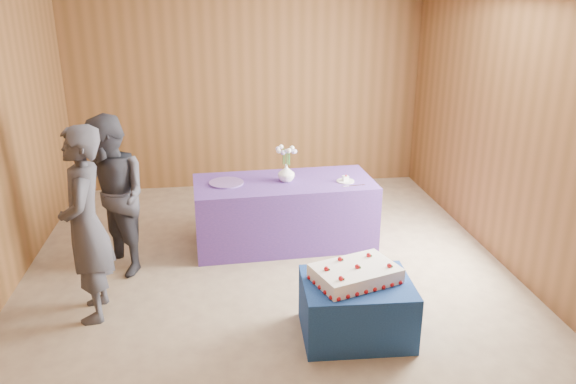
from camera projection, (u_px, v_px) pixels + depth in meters
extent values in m
plane|color=tan|center=(270.00, 280.00, 5.67)|extent=(6.00, 6.00, 0.00)
cube|color=brown|center=(247.00, 95.00, 8.00)|extent=(5.00, 0.04, 2.70)
cube|color=brown|center=(338.00, 341.00, 2.41)|extent=(5.00, 0.04, 2.70)
cube|color=brown|center=(521.00, 142.00, 5.52)|extent=(0.04, 6.00, 2.70)
cube|color=navy|center=(356.00, 308.00, 4.70)|extent=(0.93, 0.74, 0.50)
cube|color=#5F348F|center=(284.00, 212.00, 6.39)|extent=(2.04, 0.99, 0.75)
cube|color=white|center=(355.00, 274.00, 4.63)|extent=(0.78, 0.64, 0.12)
sphere|color=#A50C12|center=(334.00, 300.00, 4.31)|extent=(0.04, 0.04, 0.04)
sphere|color=#A50C12|center=(405.00, 281.00, 4.59)|extent=(0.04, 0.04, 0.04)
sphere|color=#A50C12|center=(307.00, 275.00, 4.69)|extent=(0.04, 0.04, 0.04)
sphere|color=#A50C12|center=(373.00, 259.00, 4.97)|extent=(0.04, 0.04, 0.04)
sphere|color=#A50C12|center=(342.00, 276.00, 4.42)|extent=(0.04, 0.04, 0.04)
cone|color=#195C15|center=(345.00, 277.00, 4.43)|extent=(0.02, 0.03, 0.03)
sphere|color=#A50C12|center=(367.00, 255.00, 4.76)|extent=(0.04, 0.04, 0.04)
cone|color=#195C15|center=(370.00, 257.00, 4.77)|extent=(0.02, 0.03, 0.03)
sphere|color=#A50C12|center=(356.00, 265.00, 4.60)|extent=(0.04, 0.04, 0.04)
cone|color=#195C15|center=(359.00, 266.00, 4.61)|extent=(0.02, 0.03, 0.03)
imported|color=white|center=(286.00, 173.00, 6.23)|extent=(0.22, 0.22, 0.19)
cylinder|color=#2F712D|center=(290.00, 158.00, 6.17)|extent=(0.01, 0.01, 0.16)
sphere|color=#A999C7|center=(295.00, 151.00, 6.15)|extent=(0.05, 0.05, 0.05)
cylinder|color=#2F712D|center=(289.00, 157.00, 6.19)|extent=(0.01, 0.01, 0.16)
sphere|color=white|center=(292.00, 149.00, 6.21)|extent=(0.05, 0.05, 0.05)
cylinder|color=#2F712D|center=(286.00, 157.00, 6.20)|extent=(0.01, 0.01, 0.16)
sphere|color=#A999C7|center=(287.00, 149.00, 6.23)|extent=(0.05, 0.05, 0.05)
cylinder|color=#2F712D|center=(284.00, 157.00, 6.20)|extent=(0.01, 0.01, 0.16)
sphere|color=white|center=(281.00, 149.00, 6.21)|extent=(0.05, 0.05, 0.05)
cylinder|color=#2F712D|center=(283.00, 158.00, 6.18)|extent=(0.01, 0.01, 0.16)
sphere|color=#A999C7|center=(278.00, 150.00, 6.16)|extent=(0.05, 0.05, 0.05)
cylinder|color=#2F712D|center=(283.00, 158.00, 6.15)|extent=(0.01, 0.01, 0.16)
sphere|color=white|center=(279.00, 152.00, 6.10)|extent=(0.05, 0.05, 0.05)
cylinder|color=#2F712D|center=(285.00, 159.00, 6.14)|extent=(0.01, 0.01, 0.16)
sphere|color=#A999C7|center=(283.00, 153.00, 6.06)|extent=(0.05, 0.05, 0.05)
cylinder|color=#2F712D|center=(287.00, 159.00, 6.13)|extent=(0.01, 0.01, 0.16)
sphere|color=white|center=(289.00, 153.00, 6.06)|extent=(0.05, 0.05, 0.05)
cylinder|color=#2F712D|center=(289.00, 158.00, 6.15)|extent=(0.01, 0.01, 0.16)
sphere|color=#A999C7|center=(294.00, 152.00, 6.09)|extent=(0.05, 0.05, 0.05)
cylinder|color=#6A4C98|center=(226.00, 183.00, 6.18)|extent=(0.44, 0.44, 0.02)
cylinder|color=silver|center=(345.00, 181.00, 6.25)|extent=(0.23, 0.23, 0.01)
cube|color=white|center=(346.00, 178.00, 6.23)|extent=(0.07, 0.06, 0.05)
sphere|color=#A50C12|center=(346.00, 176.00, 6.20)|extent=(0.02, 0.02, 0.02)
cube|color=silver|center=(354.00, 186.00, 6.12)|extent=(0.26, 0.05, 0.00)
imported|color=#383842|center=(86.00, 225.00, 4.79)|extent=(0.48, 0.67, 1.74)
imported|color=#373842|center=(112.00, 197.00, 5.58)|extent=(0.99, 1.01, 1.64)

